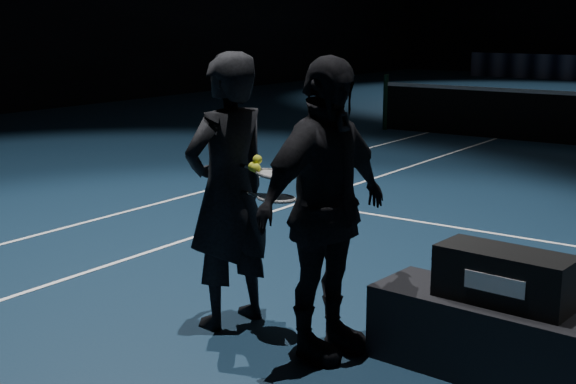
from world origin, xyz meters
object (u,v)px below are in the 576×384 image
object	(u,v)px
racket_lower	(277,198)
tennis_balls	(255,165)
racket_upper	(275,174)
racket_bag	(505,277)
player_a	(228,192)
player_bench	(501,340)
player_b	(324,209)

from	to	relation	value
racket_lower	tennis_balls	world-z (taller)	tennis_balls
racket_lower	racket_upper	size ratio (longest dim) A/B	1.00
racket_bag	tennis_balls	size ratio (longest dim) A/B	6.83
player_a	tennis_balls	world-z (taller)	player_a
racket_bag	racket_lower	xyz separation A→B (m)	(-1.50, -0.29, 0.35)
player_bench	racket_upper	bearing A→B (deg)	-166.76
player_bench	player_a	world-z (taller)	player_a
player_b	tennis_balls	size ratio (longest dim) A/B	16.42
player_a	racket_lower	distance (m)	0.45
player_a	player_b	world-z (taller)	same
racket_bag	player_b	size ratio (longest dim) A/B	0.42
racket_bag	player_b	xyz separation A→B (m)	(-1.10, -0.32, 0.33)
racket_bag	racket_upper	bearing A→B (deg)	-166.76
player_bench	player_b	bearing A→B (deg)	-159.73
racket_bag	tennis_balls	bearing A→B (deg)	-166.72
player_b	tennis_balls	world-z (taller)	player_b
player_bench	tennis_balls	size ratio (longest dim) A/B	13.66
racket_upper	tennis_balls	bearing A→B (deg)	-170.43
racket_upper	racket_lower	bearing A→B (deg)	-42.66
player_bench	player_b	size ratio (longest dim) A/B	0.83
player_a	tennis_balls	xyz separation A→B (m)	(0.25, -0.01, 0.22)
player_bench	racket_lower	bearing A→B (deg)	-164.88
player_bench	tennis_balls	xyz separation A→B (m)	(-1.70, -0.27, 0.96)
racket_bag	tennis_balls	world-z (taller)	tennis_balls
player_bench	racket_lower	world-z (taller)	racket_lower
player_bench	tennis_balls	bearing A→B (deg)	-166.72
racket_upper	tennis_balls	size ratio (longest dim) A/B	5.67
player_bench	racket_bag	bearing A→B (deg)	4.19
racket_bag	player_b	world-z (taller)	player_b
player_a	racket_lower	xyz separation A→B (m)	(0.45, -0.03, 0.02)
racket_bag	player_a	size ratio (longest dim) A/B	0.42
player_bench	player_a	xyz separation A→B (m)	(-1.95, -0.26, 0.74)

